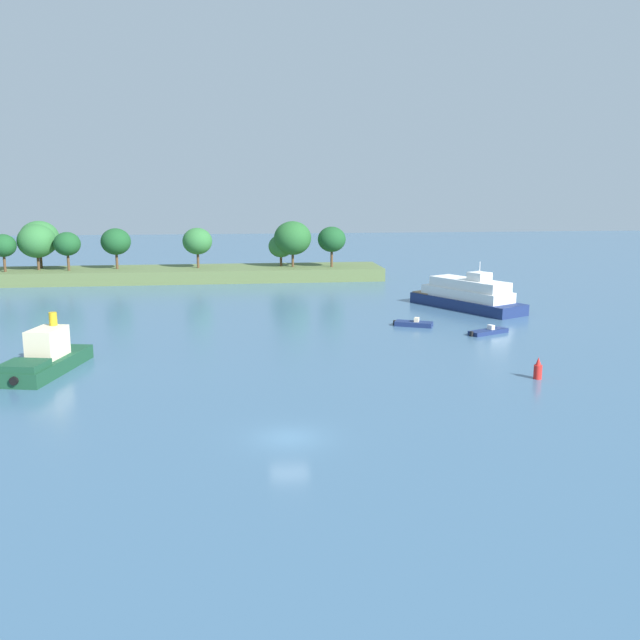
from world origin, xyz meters
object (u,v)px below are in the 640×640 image
at_px(white_riverboat, 467,296).
at_px(small_motorboat, 488,331).
at_px(fishing_skiff, 414,324).
at_px(tugboat, 46,358).
at_px(channel_buoy_red, 538,370).

bearing_deg(white_riverboat, small_motorboat, -100.42).
relative_size(fishing_skiff, tugboat, 0.40).
height_order(small_motorboat, tugboat, tugboat).
bearing_deg(fishing_skiff, channel_buoy_red, -78.60).
relative_size(small_motorboat, white_riverboat, 0.30).
relative_size(small_motorboat, channel_buoy_red, 2.67).
bearing_deg(white_riverboat, tugboat, -150.62).
distance_m(small_motorboat, tugboat, 45.94).
xyz_separation_m(white_riverboat, tugboat, (-47.52, -26.76, -0.47)).
bearing_deg(fishing_skiff, small_motorboat, -35.81).
bearing_deg(channel_buoy_red, fishing_skiff, 101.40).
distance_m(small_motorboat, white_riverboat, 16.17).
relative_size(fishing_skiff, channel_buoy_red, 2.44).
height_order(small_motorboat, white_riverboat, white_riverboat).
xyz_separation_m(small_motorboat, white_riverboat, (2.91, 15.84, 1.51)).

